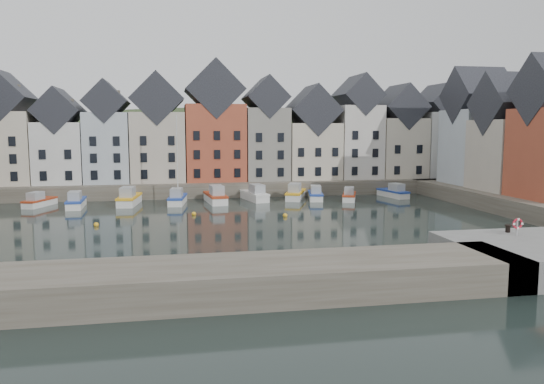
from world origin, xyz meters
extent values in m
plane|color=black|center=(0.00, 0.00, 0.00)|extent=(260.00, 260.00, 0.00)
cube|color=#484237|center=(0.00, 30.00, 1.00)|extent=(90.00, 16.00, 2.00)
cube|color=#484237|center=(37.00, 3.00, 1.00)|extent=(14.00, 54.00, 2.00)
cube|color=#484237|center=(-10.00, -22.00, 1.00)|extent=(50.00, 6.00, 2.00)
ellipsoid|color=#27351A|center=(0.00, 56.00, -18.00)|extent=(153.60, 70.40, 64.00)
sphere|color=black|center=(-13.94, 50.93, 8.70)|extent=(5.77, 5.77, 5.77)
sphere|color=black|center=(24.86, 60.75, 8.12)|extent=(5.27, 5.27, 5.27)
sphere|color=black|center=(31.82, 54.20, 7.88)|extent=(5.07, 5.07, 5.07)
sphere|color=black|center=(14.28, 55.19, 7.82)|extent=(5.01, 5.01, 5.01)
sphere|color=black|center=(-37.67, 56.61, 6.57)|extent=(3.94, 3.94, 3.94)
sphere|color=black|center=(28.33, 60.25, 8.05)|extent=(5.21, 5.21, 5.21)
sphere|color=black|center=(1.99, 58.64, 8.32)|extent=(5.45, 5.45, 5.45)
sphere|color=black|center=(37.80, 48.31, 7.21)|extent=(4.49, 4.49, 4.49)
cube|color=beige|center=(-29.17, 28.00, 7.04)|extent=(7.67, 8.00, 10.07)
cube|color=black|center=(-29.17, 28.00, 13.97)|extent=(7.67, 8.16, 7.67)
cube|color=silver|center=(-21.90, 28.00, 6.30)|extent=(6.56, 8.00, 8.61)
cube|color=black|center=(-21.90, 28.00, 12.23)|extent=(6.56, 8.16, 6.56)
cube|color=#AAB4BC|center=(-15.37, 28.00, 7.01)|extent=(6.20, 8.00, 10.02)
cube|color=black|center=(-15.37, 28.00, 13.55)|extent=(6.20, 8.16, 6.20)
cube|color=#B3A897|center=(-8.27, 28.00, 7.04)|extent=(7.70, 8.00, 10.08)
cube|color=black|center=(-8.27, 28.00, 13.98)|extent=(7.70, 8.16, 7.70)
cube|color=#A1452E|center=(0.07, 28.00, 7.64)|extent=(8.69, 8.00, 11.28)
cube|color=black|center=(0.07, 28.00, 15.43)|extent=(8.69, 8.16, 8.69)
cube|color=gray|center=(7.78, 28.00, 7.39)|extent=(6.43, 8.00, 10.78)
cube|color=black|center=(7.78, 28.00, 14.37)|extent=(6.43, 8.16, 6.43)
cube|color=beige|center=(15.08, 28.00, 6.28)|extent=(7.88, 8.00, 8.56)
cube|color=black|center=(15.08, 28.00, 12.51)|extent=(7.88, 8.16, 7.88)
cube|color=beige|center=(22.42, 28.00, 7.64)|extent=(6.50, 8.00, 11.27)
cube|color=black|center=(22.42, 28.00, 14.88)|extent=(6.50, 8.16, 6.50)
cube|color=beige|center=(29.43, 28.00, 6.66)|extent=(7.23, 8.00, 9.32)
cube|color=black|center=(29.43, 28.00, 13.11)|extent=(7.23, 8.16, 7.23)
cube|color=silver|center=(36.28, 28.00, 7.16)|extent=(6.18, 8.00, 10.32)
cube|color=black|center=(36.28, 28.00, 13.85)|extent=(6.18, 8.16, 6.18)
cube|color=#AAB4BC|center=(36.00, 16.26, 7.19)|extent=(7.47, 8.00, 10.38)
cube|color=black|center=(36.00, 16.26, 14.36)|extent=(7.62, 8.00, 8.00)
cube|color=#B3A897|center=(36.00, 8.26, 6.44)|extent=(8.14, 8.00, 8.89)
cube|color=black|center=(36.00, 8.26, 12.87)|extent=(8.30, 8.00, 8.00)
sphere|color=gold|center=(-4.00, 8.00, 0.15)|extent=(0.50, 0.50, 0.50)
sphere|color=gold|center=(6.00, 5.00, 0.15)|extent=(0.50, 0.50, 0.50)
sphere|color=gold|center=(-14.00, 3.00, 0.15)|extent=(0.50, 0.50, 0.50)
cube|color=silver|center=(-22.90, 18.56, 0.31)|extent=(3.38, 5.60, 0.99)
cube|color=#9F3316|center=(-22.90, 18.56, 0.85)|extent=(3.50, 5.73, 0.22)
cube|color=#919599|center=(-23.18, 17.80, 1.39)|extent=(1.92, 2.45, 1.08)
cube|color=silver|center=(-18.21, 16.70, 0.35)|extent=(2.00, 6.00, 1.09)
cube|color=#213E9A|center=(-18.21, 16.70, 0.94)|extent=(2.10, 6.12, 0.25)
cube|color=#919599|center=(-18.18, 15.81, 1.53)|extent=(1.47, 2.42, 1.19)
cube|color=silver|center=(-11.85, 17.97, 0.39)|extent=(2.80, 6.93, 1.24)
cube|color=gold|center=(-11.85, 17.97, 1.07)|extent=(2.92, 7.08, 0.28)
cube|color=#919599|center=(-11.97, 16.97, 1.74)|extent=(1.88, 2.86, 1.35)
cube|color=silver|center=(-5.72, 17.47, 0.35)|extent=(2.58, 6.21, 1.11)
cube|color=#213E9A|center=(-5.72, 17.47, 0.95)|extent=(2.70, 6.35, 0.25)
cube|color=#919599|center=(-5.84, 16.57, 1.56)|extent=(1.71, 2.57, 1.21)
cylinder|color=silver|center=(-5.64, 18.07, 6.03)|extent=(0.14, 0.14, 11.05)
cube|color=silver|center=(-0.76, 17.74, 0.39)|extent=(2.74, 6.92, 1.24)
cube|color=#9F3316|center=(-0.76, 17.74, 1.07)|extent=(2.86, 7.06, 0.28)
cube|color=#919599|center=(-0.65, 16.74, 1.74)|extent=(1.85, 2.85, 1.35)
cube|color=silver|center=(4.68, 19.08, 0.38)|extent=(3.21, 6.69, 1.18)
cube|color=silver|center=(4.68, 19.08, 1.02)|extent=(3.34, 6.84, 0.27)
cube|color=#919599|center=(4.88, 18.14, 1.66)|extent=(2.00, 2.82, 1.29)
cube|color=silver|center=(10.55, 19.26, 0.37)|extent=(4.14, 6.67, 1.18)
cube|color=gold|center=(10.55, 19.26, 1.02)|extent=(4.28, 6.83, 0.27)
cube|color=#919599|center=(10.20, 18.36, 1.66)|extent=(2.33, 2.93, 1.28)
cube|color=silver|center=(13.11, 18.24, 0.33)|extent=(2.85, 5.96, 1.05)
cube|color=#213E9A|center=(13.11, 18.24, 0.91)|extent=(2.96, 6.09, 0.24)
cube|color=#919599|center=(12.93, 17.40, 1.48)|extent=(1.77, 2.52, 1.15)
cube|color=silver|center=(17.50, 16.67, 0.31)|extent=(3.41, 5.55, 0.98)
cube|color=#9F3316|center=(17.50, 16.67, 0.84)|extent=(3.53, 5.68, 0.22)
cube|color=#919599|center=(17.21, 15.92, 1.38)|extent=(1.93, 2.44, 1.07)
cube|color=silver|center=(24.73, 18.67, 0.34)|extent=(2.76, 5.97, 1.06)
cube|color=#213E9A|center=(24.73, 18.67, 0.91)|extent=(2.88, 6.11, 0.24)
cube|color=#919599|center=(24.89, 17.82, 1.49)|extent=(1.75, 2.51, 1.15)
cylinder|color=black|center=(18.74, -16.50, 2.25)|extent=(0.36, 0.36, 0.50)
cylinder|color=black|center=(18.74, -16.50, 2.52)|extent=(0.48, 0.48, 0.08)
cube|color=gray|center=(18.64, -17.70, 2.55)|extent=(0.10, 0.10, 1.10)
torus|color=red|center=(18.64, -17.75, 2.90)|extent=(0.80, 0.14, 0.80)
camera|label=1|loc=(-6.27, -52.17, 9.95)|focal=35.00mm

